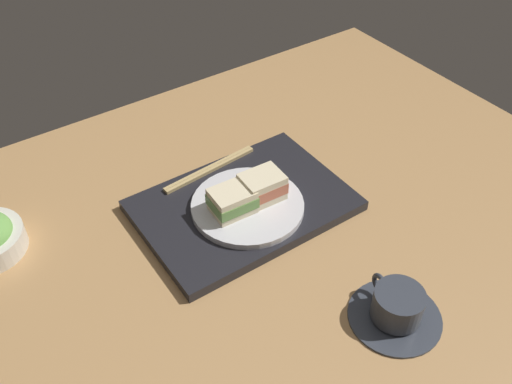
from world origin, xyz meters
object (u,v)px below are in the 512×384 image
(sandwich_plate, at_px, (248,206))
(coffee_cup, at_px, (397,308))
(sandwich_far, at_px, (232,201))
(sandwich_near, at_px, (262,187))
(chopsticks_pair, at_px, (210,169))

(sandwich_plate, xyz_separation_m, coffee_cup, (-0.06, 0.32, -0.00))
(sandwich_far, distance_m, coffee_cup, 0.33)
(coffee_cup, bearing_deg, sandwich_far, -73.31)
(sandwich_plate, distance_m, coffee_cup, 0.32)
(coffee_cup, bearing_deg, sandwich_near, -84.38)
(sandwich_plate, relative_size, coffee_cup, 1.41)
(sandwich_far, relative_size, coffee_cup, 0.54)
(sandwich_near, bearing_deg, sandwich_plate, -0.85)
(chopsticks_pair, xyz_separation_m, coffee_cup, (-0.06, 0.45, 0.00))
(sandwich_near, bearing_deg, sandwich_far, -0.85)
(chopsticks_pair, height_order, coffee_cup, coffee_cup)
(sandwich_near, distance_m, chopsticks_pair, 0.14)
(sandwich_plate, bearing_deg, sandwich_near, 179.15)
(sandwich_plate, xyz_separation_m, sandwich_near, (-0.03, 0.00, 0.03))
(sandwich_far, bearing_deg, sandwich_near, 179.15)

